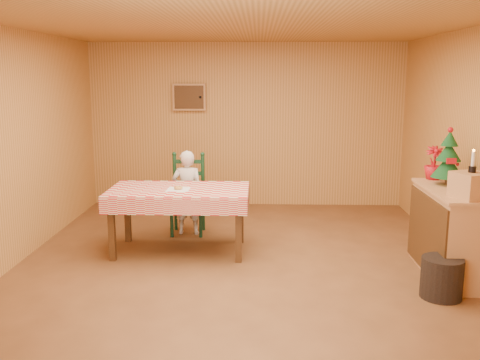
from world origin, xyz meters
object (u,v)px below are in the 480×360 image
at_px(christmas_tree, 448,159).
at_px(storage_bin, 442,278).
at_px(ladder_chair, 188,196).
at_px(crate, 471,185).
at_px(seated_child, 187,192).
at_px(shelf_unit, 450,233).
at_px(dining_table, 179,195).

bearing_deg(christmas_tree, storage_bin, -108.16).
xyz_separation_m(ladder_chair, storage_bin, (2.69, -2.07, -0.31)).
relative_size(ladder_chair, crate, 3.60).
bearing_deg(seated_child, shelf_unit, 154.32).
bearing_deg(shelf_unit, ladder_chair, 153.43).
distance_m(ladder_chair, christmas_tree, 3.29).
distance_m(shelf_unit, crate, 0.71).
bearing_deg(storage_bin, seated_child, 143.10).
distance_m(dining_table, christmas_tree, 3.04).
xyz_separation_m(seated_child, christmas_tree, (2.96, -1.17, 0.65)).
relative_size(shelf_unit, crate, 4.13).
bearing_deg(dining_table, shelf_unit, -13.17).
bearing_deg(dining_table, storage_bin, -25.60).
xyz_separation_m(christmas_tree, storage_bin, (-0.28, -0.85, -1.02)).
xyz_separation_m(ladder_chair, shelf_unit, (2.96, -1.48, -0.04)).
bearing_deg(storage_bin, crate, 35.24).
relative_size(christmas_tree, storage_bin, 1.59).
xyz_separation_m(crate, storage_bin, (-0.28, -0.20, -0.86)).
distance_m(seated_child, shelf_unit, 3.28).
xyz_separation_m(shelf_unit, christmas_tree, (0.01, 0.25, 0.74)).
xyz_separation_m(seated_child, storage_bin, (2.69, -2.02, -0.37)).
relative_size(seated_child, storage_bin, 2.88).
relative_size(dining_table, storage_bin, 4.24).
bearing_deg(dining_table, crate, -20.21).
height_order(ladder_chair, crate, crate).
relative_size(seated_child, crate, 3.75).
distance_m(shelf_unit, storage_bin, 0.71).
relative_size(dining_table, seated_child, 1.47).
bearing_deg(storage_bin, christmas_tree, 71.84).
relative_size(ladder_chair, shelf_unit, 0.87).
bearing_deg(ladder_chair, dining_table, -90.00).
xyz_separation_m(shelf_unit, storage_bin, (-0.27, -0.60, -0.27)).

